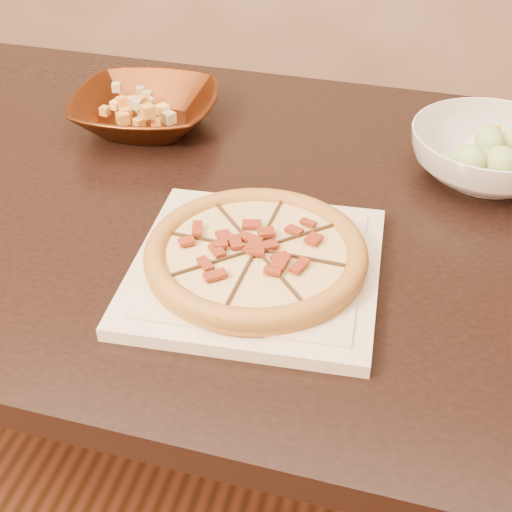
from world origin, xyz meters
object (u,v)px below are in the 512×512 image
(salad_bowl, at_px, (489,154))
(dining_table, at_px, (233,249))
(plate, at_px, (256,268))
(bronze_bowl, at_px, (146,111))
(pizza, at_px, (256,253))

(salad_bowl, bearing_deg, dining_table, -157.86)
(plate, relative_size, salad_bowl, 1.33)
(plate, bearing_deg, bronze_bowl, 128.68)
(pizza, bearing_deg, bronze_bowl, 128.68)
(dining_table, relative_size, bronze_bowl, 5.86)
(dining_table, height_order, plate, plate)
(plate, bearing_deg, dining_table, 114.77)
(bronze_bowl, bearing_deg, salad_bowl, -2.87)
(plate, xyz_separation_m, bronze_bowl, (-0.28, 0.35, 0.02))
(dining_table, height_order, bronze_bowl, bronze_bowl)
(dining_table, bearing_deg, bronze_bowl, 138.76)
(plate, relative_size, pizza, 1.16)
(dining_table, xyz_separation_m, pizza, (0.08, -0.18, 0.13))
(pizza, xyz_separation_m, salad_bowl, (0.28, 0.33, 0.00))
(dining_table, bearing_deg, plate, -65.23)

